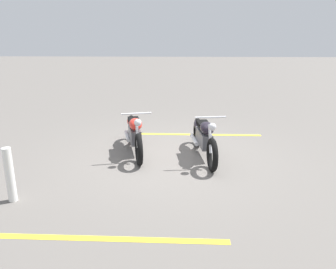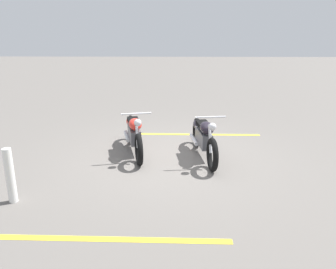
% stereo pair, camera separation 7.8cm
% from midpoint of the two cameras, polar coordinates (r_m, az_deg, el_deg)
% --- Properties ---
extents(ground_plane, '(60.00, 60.00, 0.00)m').
position_cam_midpoint_polar(ground_plane, '(7.49, 0.42, -3.72)').
color(ground_plane, '#66605B').
extents(motorcycle_bright_foreground, '(2.20, 0.78, 1.04)m').
position_cam_midpoint_polar(motorcycle_bright_foreground, '(7.70, -5.35, 0.42)').
color(motorcycle_bright_foreground, black).
rests_on(motorcycle_bright_foreground, ground).
extents(motorcycle_dark_foreground, '(2.23, 0.66, 1.04)m').
position_cam_midpoint_polar(motorcycle_dark_foreground, '(7.42, 6.29, -0.25)').
color(motorcycle_dark_foreground, black).
rests_on(motorcycle_dark_foreground, ground).
extents(bollard_post, '(0.14, 0.14, 0.91)m').
position_cam_midpoint_polar(bollard_post, '(5.98, -24.61, -6.17)').
color(bollard_post, white).
rests_on(bollard_post, ground).
extents(parking_stripe_near, '(0.16, 3.20, 0.01)m').
position_cam_midpoint_polar(parking_stripe_near, '(9.10, 5.64, -0.01)').
color(parking_stripe_near, yellow).
rests_on(parking_stripe_near, ground).
extents(parking_stripe_mid, '(0.16, 3.20, 0.01)m').
position_cam_midpoint_polar(parking_stripe_mid, '(4.78, -9.37, -16.82)').
color(parking_stripe_mid, yellow).
rests_on(parking_stripe_mid, ground).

